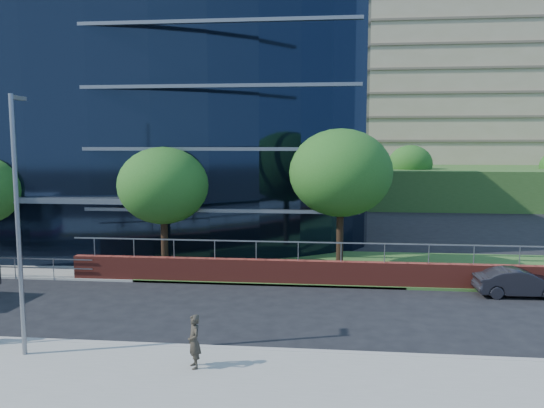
# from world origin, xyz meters

# --- Properties ---
(grass_verge) EXTENTS (36.00, 8.00, 0.12)m
(grass_verge) POSITION_xyz_m (24.00, 11.00, 0.06)
(grass_verge) COLOR #2D511E
(grass_verge) RESTS_ON ground
(glass_office) EXTENTS (44.00, 23.10, 16.00)m
(glass_office) POSITION_xyz_m (-4.00, 20.85, 8.00)
(glass_office) COLOR black
(glass_office) RESTS_ON ground
(retaining_wall) EXTENTS (34.00, 0.40, 2.11)m
(retaining_wall) POSITION_xyz_m (20.00, 7.30, 0.61)
(retaining_wall) COLOR maroon
(retaining_wall) RESTS_ON ground
(apartment_block) EXTENTS (60.00, 42.00, 30.00)m
(apartment_block) POSITION_xyz_m (32.00, 57.21, 11.11)
(apartment_block) COLOR #2D511E
(apartment_block) RESTS_ON ground
(tree_far_c) EXTENTS (4.62, 4.62, 6.51)m
(tree_far_c) POSITION_xyz_m (7.00, 9.00, 4.54)
(tree_far_c) COLOR black
(tree_far_c) RESTS_ON ground
(tree_far_d) EXTENTS (5.28, 5.28, 7.44)m
(tree_far_d) POSITION_xyz_m (16.00, 10.00, 5.19)
(tree_far_d) COLOR black
(tree_far_d) RESTS_ON ground
(tree_dist_e) EXTENTS (4.62, 4.62, 6.51)m
(tree_dist_e) POSITION_xyz_m (24.00, 40.00, 4.54)
(tree_dist_e) COLOR black
(tree_dist_e) RESTS_ON ground
(streetlight_east) EXTENTS (0.15, 0.77, 8.00)m
(streetlight_east) POSITION_xyz_m (6.00, -2.17, 4.44)
(streetlight_east) COLOR slate
(streetlight_east) RESTS_ON pavement_near
(parked_car) EXTENTS (3.77, 1.42, 1.23)m
(parked_car) POSITION_xyz_m (23.74, 6.50, 0.61)
(parked_car) COLOR black
(parked_car) RESTS_ON ground
(pedestrian_b) EXTENTS (0.62, 0.69, 1.59)m
(pedestrian_b) POSITION_xyz_m (11.51, -2.62, 0.94)
(pedestrian_b) COLOR #2E2920
(pedestrian_b) RESTS_ON pavement_near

